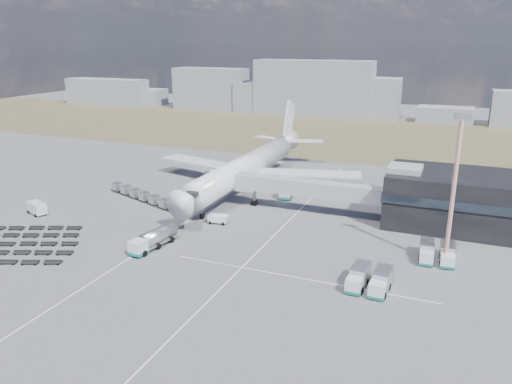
% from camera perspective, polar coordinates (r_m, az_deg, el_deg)
% --- Properties ---
extents(ground, '(420.00, 420.00, 0.00)m').
position_cam_1_polar(ground, '(90.63, -8.86, -4.83)').
color(ground, '#565659').
rests_on(ground, ground).
extents(grass_strip, '(420.00, 90.00, 0.01)m').
position_cam_1_polar(grass_strip, '(189.88, 8.53, 6.69)').
color(grass_strip, brown).
rests_on(grass_strip, ground).
extents(lane_markings, '(47.12, 110.00, 0.01)m').
position_cam_1_polar(lane_markings, '(88.76, -2.43, -5.11)').
color(lane_markings, silver).
rests_on(lane_markings, ground).
extents(terminal, '(30.40, 16.40, 11.00)m').
position_cam_1_polar(terminal, '(99.62, 23.29, -0.83)').
color(terminal, black).
rests_on(terminal, ground).
extents(jet_bridge, '(30.30, 3.80, 7.05)m').
position_cam_1_polar(jet_bridge, '(100.39, 4.89, 0.54)').
color(jet_bridge, '#939399').
rests_on(jet_bridge, ground).
extents(airliner, '(51.59, 64.53, 17.62)m').
position_cam_1_polar(airliner, '(116.49, -0.78, 3.04)').
color(airliner, silver).
rests_on(airliner, ground).
extents(skyline, '(308.01, 22.75, 24.72)m').
position_cam_1_polar(skyline, '(226.25, 14.32, 10.43)').
color(skyline, gray).
rests_on(skyline, ground).
extents(fuel_tanker, '(3.87, 10.06, 3.17)m').
position_cam_1_polar(fuel_tanker, '(85.28, -11.64, -5.27)').
color(fuel_tanker, silver).
rests_on(fuel_tanker, ground).
extents(pushback_tug, '(3.92, 2.58, 1.60)m').
position_cam_1_polar(pushback_tug, '(95.02, -4.33, -3.11)').
color(pushback_tug, silver).
rests_on(pushback_tug, ground).
extents(utility_van, '(5.12, 3.62, 2.46)m').
position_cam_1_polar(utility_van, '(108.62, -23.78, -1.71)').
color(utility_van, silver).
rests_on(utility_van, ground).
extents(catering_truck, '(3.66, 6.75, 2.94)m').
position_cam_1_polar(catering_truck, '(110.49, 3.54, 0.19)').
color(catering_truck, silver).
rests_on(catering_truck, ground).
extents(service_trucks_near, '(5.75, 6.76, 2.60)m').
position_cam_1_polar(service_trucks_near, '(72.27, 12.84, -9.72)').
color(service_trucks_near, silver).
rests_on(service_trucks_near, ground).
extents(service_trucks_far, '(5.64, 6.60, 2.52)m').
position_cam_1_polar(service_trucks_far, '(83.83, 19.97, -6.54)').
color(service_trucks_far, silver).
rests_on(service_trucks_far, ground).
extents(uld_row, '(23.26, 10.24, 1.88)m').
position_cam_1_polar(uld_row, '(109.85, -12.63, -0.51)').
color(uld_row, black).
rests_on(uld_row, ground).
extents(baggage_dollies, '(24.12, 22.35, 0.64)m').
position_cam_1_polar(baggage_dollies, '(93.92, -25.66, -5.38)').
color(baggage_dollies, black).
rests_on(baggage_dollies, ground).
extents(floodlight_mast, '(2.24, 1.82, 23.52)m').
position_cam_1_polar(floodlight_mast, '(78.99, 21.61, -0.10)').
color(floodlight_mast, '#B9431D').
rests_on(floodlight_mast, ground).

